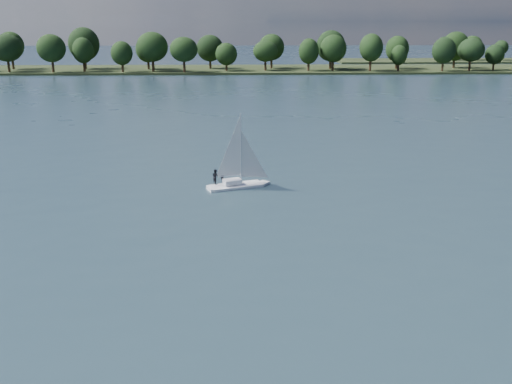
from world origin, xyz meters
TOP-DOWN VIEW (x-y plane):
  - ground at (0.00, 100.00)m, footprint 700.00×700.00m
  - far_shore at (0.00, 212.00)m, footprint 660.00×40.00m
  - sailboat at (4.01, 50.21)m, footprint 6.96×4.14m
  - treeline at (-9.92, 208.74)m, footprint 562.89×73.93m

SIDE VIEW (x-z plane):
  - ground at x=0.00m, z-range 0.00..0.00m
  - far_shore at x=0.00m, z-range -0.75..0.75m
  - sailboat at x=4.01m, z-range -1.96..6.90m
  - treeline at x=-9.92m, z-range -0.94..16.99m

